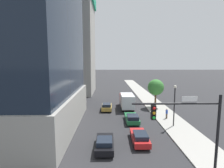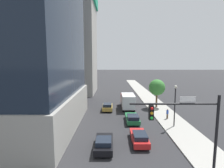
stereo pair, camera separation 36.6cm
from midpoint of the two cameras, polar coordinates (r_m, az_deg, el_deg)
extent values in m
cube|color=#9E9B93|center=(30.98, 17.29, -10.37)|extent=(4.32, 120.00, 0.15)
cube|color=#9E9B93|center=(29.13, -32.08, -7.53)|extent=(20.47, 19.99, 4.80)
cube|color=#9E9B93|center=(54.42, -14.91, 12.38)|extent=(15.87, 14.59, 28.78)
cube|color=gold|center=(49.74, -10.74, 17.46)|extent=(0.90, 0.90, 36.43)
cylinder|color=black|center=(15.49, 30.39, -15.45)|extent=(0.20, 0.20, 6.79)
cylinder|color=black|center=(13.31, 19.38, -6.06)|extent=(6.32, 0.14, 0.14)
cube|color=black|center=(13.00, 12.50, -8.97)|extent=(0.32, 0.36, 1.05)
sphere|color=red|center=(12.73, 12.74, -7.74)|extent=(0.22, 0.22, 0.22)
sphere|color=orange|center=(12.82, 12.70, -9.21)|extent=(0.22, 0.22, 0.22)
sphere|color=green|center=(12.92, 12.66, -10.65)|extent=(0.22, 0.22, 0.22)
cube|color=white|center=(13.59, 23.21, -4.45)|extent=(1.10, 0.04, 0.36)
cylinder|color=black|center=(26.51, 19.18, -7.10)|extent=(0.16, 0.16, 5.47)
sphere|color=silver|center=(25.97, 19.45, -0.85)|extent=(0.44, 0.44, 0.44)
cylinder|color=brown|center=(36.88, 13.63, -5.06)|extent=(0.36, 0.36, 2.80)
sphere|color=#387F33|center=(36.42, 13.75, -1.04)|extent=(3.23, 3.23, 3.23)
cube|color=#1E6638|center=(27.93, 6.04, -11.03)|extent=(1.93, 4.66, 0.57)
cube|color=#19212D|center=(26.76, 6.34, -10.61)|extent=(1.62, 2.04, 0.53)
cylinder|color=black|center=(29.41, 3.99, -10.54)|extent=(0.22, 0.60, 0.60)
cylinder|color=black|center=(29.60, 7.32, -10.46)|extent=(0.22, 0.60, 0.60)
cylinder|color=black|center=(26.43, 4.59, -12.63)|extent=(0.22, 0.60, 0.60)
cylinder|color=black|center=(26.64, 8.31, -12.52)|extent=(0.22, 0.60, 0.60)
cube|color=black|center=(19.79, -2.95, -18.83)|extent=(1.88, 4.32, 0.65)
cube|color=#19212D|center=(19.01, -3.03, -18.10)|extent=(1.58, 1.88, 0.47)
cylinder|color=black|center=(21.27, -5.14, -17.72)|extent=(0.22, 0.60, 0.60)
cylinder|color=black|center=(21.22, -0.45, -17.75)|extent=(0.22, 0.60, 0.60)
cylinder|color=black|center=(18.66, -5.85, -21.51)|extent=(0.22, 0.60, 0.60)
cylinder|color=black|center=(18.60, -0.37, -21.58)|extent=(0.22, 0.60, 0.60)
cube|color=red|center=(21.40, 8.42, -16.82)|extent=(1.76, 4.50, 0.62)
cube|color=#19212D|center=(20.63, 8.73, -16.14)|extent=(1.47, 2.14, 0.46)
cylinder|color=black|center=(22.79, 5.77, -15.95)|extent=(0.22, 0.62, 0.62)
cylinder|color=black|center=(23.01, 9.74, -15.78)|extent=(0.22, 0.62, 0.62)
cylinder|color=black|center=(20.04, 6.84, -19.37)|extent=(0.22, 0.62, 0.62)
cylinder|color=black|center=(20.29, 11.42, -19.11)|extent=(0.22, 0.62, 0.62)
cube|color=#AD8938|center=(34.07, -2.05, -7.52)|extent=(1.88, 4.05, 0.68)
cube|color=#19212D|center=(33.27, -2.08, -6.83)|extent=(1.58, 2.05, 0.51)
cylinder|color=black|center=(35.50, -3.35, -7.40)|extent=(0.22, 0.62, 0.62)
cylinder|color=black|center=(35.47, -0.66, -7.40)|extent=(0.22, 0.62, 0.62)
cylinder|color=black|center=(32.85, -3.55, -8.61)|extent=(0.22, 0.62, 0.62)
cylinder|color=black|center=(32.81, -0.64, -8.62)|extent=(0.22, 0.62, 0.62)
cube|color=#B21E1E|center=(37.86, 4.13, -4.65)|extent=(2.40, 1.96, 1.88)
cube|color=silver|center=(34.32, 4.66, -5.42)|extent=(2.40, 4.89, 2.44)
cylinder|color=black|center=(38.01, 2.51, -6.20)|extent=(0.30, 0.90, 0.90)
cylinder|color=black|center=(38.20, 5.70, -6.16)|extent=(0.30, 0.90, 0.90)
cylinder|color=black|center=(33.37, 3.01, -8.10)|extent=(0.30, 0.90, 0.90)
cylinder|color=black|center=(33.58, 6.65, -8.05)|extent=(0.30, 0.90, 0.90)
cylinder|color=brown|center=(30.16, 16.97, -9.90)|extent=(0.28, 0.28, 0.80)
cylinder|color=#2D4CB2|center=(29.96, 17.02, -8.61)|extent=(0.34, 0.34, 0.61)
sphere|color=tan|center=(29.85, 17.05, -7.84)|extent=(0.22, 0.22, 0.22)
camera|label=1|loc=(0.18, -90.58, -0.07)|focal=28.15mm
camera|label=2|loc=(0.18, 89.42, 0.07)|focal=28.15mm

